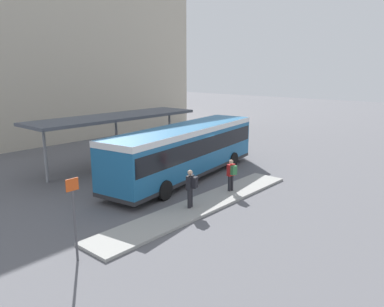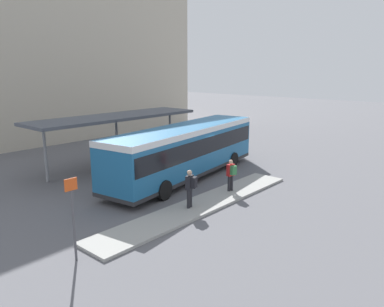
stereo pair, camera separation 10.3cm
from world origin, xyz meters
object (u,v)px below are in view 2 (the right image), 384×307
at_px(pedestrian_waiting, 190,186).
at_px(platform_sign, 73,216).
at_px(pedestrian_companion, 231,173).
at_px(city_bus, 185,148).
at_px(bicycle_blue, 230,140).
at_px(bicycle_yellow, 221,140).

relative_size(pedestrian_waiting, platform_sign, 0.61).
xyz_separation_m(pedestrian_companion, platform_sign, (-8.88, -0.13, 0.52)).
height_order(pedestrian_waiting, platform_sign, platform_sign).
distance_m(pedestrian_waiting, platform_sign, 5.83).
xyz_separation_m(city_bus, bicycle_blue, (9.56, 3.75, -1.40)).
height_order(city_bus, bicycle_yellow, city_bus).
bearing_deg(bicycle_blue, bicycle_yellow, 18.73).
bearing_deg(pedestrian_companion, bicycle_blue, -42.50).
xyz_separation_m(pedestrian_waiting, bicycle_yellow, (12.92, 8.06, -0.76)).
bearing_deg(pedestrian_waiting, city_bus, -62.07).
relative_size(city_bus, bicycle_blue, 7.51).
distance_m(pedestrian_waiting, pedestrian_companion, 3.07).
distance_m(city_bus, pedestrian_waiting, 5.07).
height_order(pedestrian_companion, platform_sign, platform_sign).
distance_m(bicycle_blue, bicycle_yellow, 0.80).
bearing_deg(city_bus, bicycle_yellow, 17.66).
distance_m(city_bus, pedestrian_companion, 3.65).
bearing_deg(pedestrian_companion, city_bus, 3.52).
xyz_separation_m(pedestrian_companion, bicycle_blue, (10.06, 7.29, -0.70)).
height_order(pedestrian_waiting, bicycle_blue, pedestrian_waiting).
distance_m(pedestrian_waiting, bicycle_yellow, 15.25).
xyz_separation_m(bicycle_blue, bicycle_yellow, (-0.21, 0.78, -0.00)).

